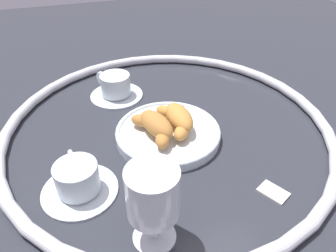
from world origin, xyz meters
TOP-DOWN VIEW (x-y plane):
  - ground_plane at (0.00, 0.00)m, footprint 2.20×2.20m
  - table_chrome_rim at (0.00, 0.00)m, footprint 0.72×0.72m
  - pastry_plate at (-0.03, 0.01)m, footprint 0.23×0.23m
  - croissant_large at (-0.03, -0.02)m, footprint 0.14×0.07m
  - croissant_small at (-0.04, 0.04)m, footprint 0.13×0.09m
  - coffee_cup_near at (-0.13, 0.21)m, footprint 0.14×0.14m
  - coffee_cup_far at (0.18, 0.08)m, footprint 0.14×0.14m
  - juice_glass_left at (-0.26, 0.11)m, footprint 0.08×0.08m
  - sugar_packet at (-0.24, -0.12)m, footprint 0.06×0.05m

SIDE VIEW (x-z plane):
  - ground_plane at x=0.00m, z-range 0.00..0.00m
  - sugar_packet at x=-0.24m, z-range 0.00..0.01m
  - table_chrome_rim at x=0.00m, z-range 0.00..0.02m
  - pastry_plate at x=-0.03m, z-range 0.00..0.02m
  - coffee_cup_near at x=-0.13m, z-range 0.00..0.06m
  - coffee_cup_far at x=0.18m, z-range 0.00..0.06m
  - croissant_large at x=-0.03m, z-range 0.02..0.06m
  - croissant_small at x=-0.04m, z-range 0.02..0.06m
  - juice_glass_left at x=-0.26m, z-range 0.02..0.16m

